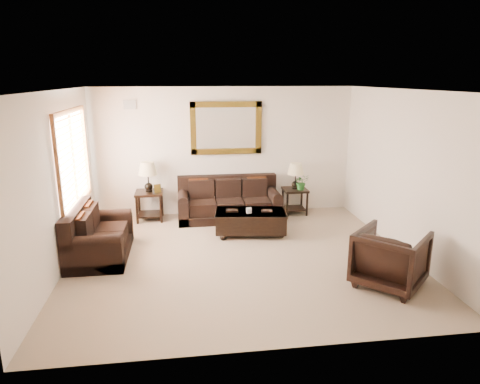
{
  "coord_description": "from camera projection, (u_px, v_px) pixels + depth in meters",
  "views": [
    {
      "loc": [
        -0.88,
        -6.48,
        2.89
      ],
      "look_at": [
        0.08,
        0.6,
        0.96
      ],
      "focal_mm": 32.0,
      "sensor_mm": 36.0,
      "label": 1
    }
  ],
  "objects": [
    {
      "name": "room",
      "position": [
        240.0,
        178.0,
        6.72
      ],
      "size": [
        5.51,
        5.01,
        2.71
      ],
      "color": "#83745A",
      "rests_on": "ground"
    },
    {
      "name": "armchair",
      "position": [
        391.0,
        256.0,
        6.01
      ],
      "size": [
        1.2,
        1.2,
        0.9
      ],
      "primitive_type": "imported",
      "rotation": [
        0.0,
        0.0,
        2.34
      ],
      "color": "black",
      "rests_on": "floor"
    },
    {
      "name": "window",
      "position": [
        74.0,
        159.0,
        7.17
      ],
      "size": [
        0.07,
        1.96,
        1.66
      ],
      "color": "white",
      "rests_on": "room"
    },
    {
      "name": "loveseat",
      "position": [
        97.0,
        239.0,
        7.04
      ],
      "size": [
        0.9,
        1.52,
        0.85
      ],
      "rotation": [
        0.0,
        0.0,
        1.57
      ],
      "color": "black",
      "rests_on": "room"
    },
    {
      "name": "mirror",
      "position": [
        226.0,
        128.0,
        8.95
      ],
      "size": [
        1.5,
        0.06,
        1.1
      ],
      "color": "#46310E",
      "rests_on": "room"
    },
    {
      "name": "coffee_table",
      "position": [
        251.0,
        220.0,
        8.06
      ],
      "size": [
        1.4,
        0.88,
        0.56
      ],
      "rotation": [
        0.0,
        0.0,
        -0.13
      ],
      "color": "black",
      "rests_on": "room"
    },
    {
      "name": "end_table_left",
      "position": [
        149.0,
        182.0,
        8.74
      ],
      "size": [
        0.56,
        0.56,
        1.23
      ],
      "color": "black",
      "rests_on": "room"
    },
    {
      "name": "end_table_right",
      "position": [
        295.0,
        181.0,
        9.18
      ],
      "size": [
        0.51,
        0.51,
        1.12
      ],
      "color": "black",
      "rests_on": "room"
    },
    {
      "name": "sofa",
      "position": [
        229.0,
        204.0,
        8.98
      ],
      "size": [
        2.11,
        0.91,
        0.86
      ],
      "color": "black",
      "rests_on": "room"
    },
    {
      "name": "potted_plant",
      "position": [
        301.0,
        184.0,
        9.12
      ],
      "size": [
        0.33,
        0.36,
        0.26
      ],
      "primitive_type": "imported",
      "rotation": [
        0.0,
        0.0,
        0.11
      ],
      "color": "#20591E",
      "rests_on": "end_table_right"
    },
    {
      "name": "air_vent",
      "position": [
        130.0,
        105.0,
        8.58
      ],
      "size": [
        0.25,
        0.02,
        0.18
      ],
      "primitive_type": "cube",
      "color": "#999999",
      "rests_on": "room"
    }
  ]
}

